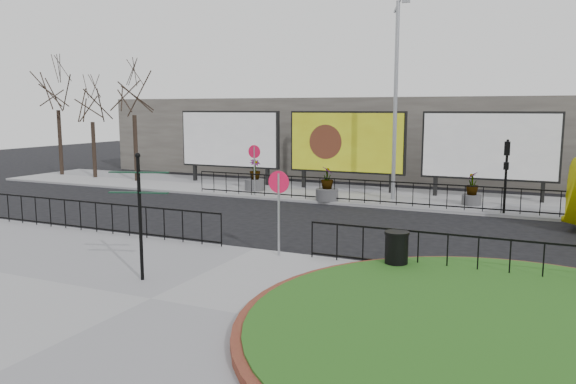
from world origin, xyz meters
The scene contains 24 objects.
ground centered at (0.00, 0.00, 0.00)m, with size 90.00×90.00×0.00m, color black.
pavement_near centered at (0.00, -5.00, 0.06)m, with size 30.00×10.00×0.12m, color gray.
pavement_far centered at (0.00, 12.00, 0.06)m, with size 44.00×6.00×0.12m, color gray.
brick_edge centered at (7.50, -4.00, 0.21)m, with size 10.40×10.40×0.18m, color brown.
grass_lawn centered at (7.50, -4.00, 0.23)m, with size 10.00×10.00×0.22m, color #1D4C14.
railing_near_left centered at (-6.00, -0.30, 0.67)m, with size 10.00×0.10×1.10m, color black, non-canonical shape.
railing_near_right centered at (6.50, -0.30, 0.67)m, with size 9.00×0.10×1.10m, color black, non-canonical shape.
railing_far centered at (1.00, 9.30, 0.67)m, with size 18.00×0.10×1.10m, color black, non-canonical shape.
speed_sign_far centered at (-5.00, 9.40, 1.92)m, with size 0.64×0.07×2.47m.
speed_sign_near centered at (1.00, -0.40, 1.92)m, with size 0.64×0.07×2.47m.
billboard_left centered at (-8.50, 12.97, 2.60)m, with size 6.20×0.31×4.10m.
billboard_mid centered at (-1.50, 12.97, 2.60)m, with size 6.20×0.31×4.10m.
billboard_right centered at (5.50, 12.97, 2.60)m, with size 6.20×0.31×4.10m.
lamp_post centered at (1.51, 11.00, 4.83)m, with size 0.74×0.18×9.23m.
signal_pole_a centered at (6.50, 9.34, 2.10)m, with size 0.22×0.26×3.00m.
tree_left centered at (-14.00, 11.50, 3.62)m, with size 2.00×2.00×7.00m, color #2D2119, non-canonical shape.
tree_mid centered at (-17.50, 11.80, 3.22)m, with size 2.00×2.00×6.20m, color #2D2119, non-canonical shape.
tree_far centered at (-20.50, 12.00, 3.87)m, with size 2.00×2.00×7.50m, color #2D2119, non-canonical shape.
building_backdrop centered at (0.00, 22.00, 2.50)m, with size 40.00×10.00×5.00m, color #68625B.
fingerpost_sign centered at (-1.08, -3.95, 2.04)m, with size 1.46×0.71×3.18m.
litter_bin centered at (4.50, -0.60, 0.66)m, with size 0.64×0.64×1.07m.
planter_a centered at (-5.83, 11.00, 0.68)m, with size 1.08×1.08×1.61m.
planter_b centered at (-1.20, 9.40, 0.68)m, with size 1.05×1.05×1.57m.
planter_c centered at (5.04, 11.00, 0.71)m, with size 0.84×0.84×1.46m.
Camera 1 is at (7.85, -14.73, 4.35)m, focal length 35.00 mm.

